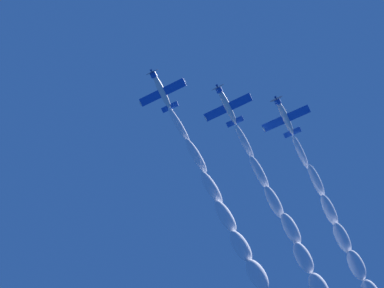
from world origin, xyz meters
TOP-DOWN VIEW (x-y plane):
  - airplane_lead at (0.97, 6.47)m, footprint 8.67×9.54m
  - airplane_left_wingman at (4.38, -6.01)m, footprint 8.69×9.59m
  - airplane_right_wingman at (7.76, -17.51)m, footprint 8.68×9.57m
  - smoke_trail_lead at (29.68, -6.31)m, footprint 40.62×20.10m
  - smoke_trail_left_wingman at (32.88, -18.91)m, footprint 40.16×20.07m
  - smoke_trail_right_wingman at (36.30, -30.28)m, footprint 40.29×20.24m

SIDE VIEW (x-z plane):
  - smoke_trail_left_wingman at x=32.88m, z-range 82.21..91.52m
  - smoke_trail_lead at x=29.68m, z-range 83.03..92.65m
  - smoke_trail_right_wingman at x=36.30m, z-range 83.83..93.03m
  - airplane_left_wingman at x=4.38m, z-range 90.46..93.58m
  - airplane_lead at x=0.97m, z-range 91.24..94.94m
  - airplane_right_wingman at x=7.76m, z-range 91.86..95.26m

